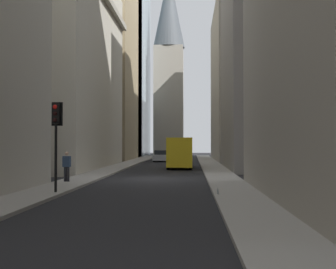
% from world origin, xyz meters
% --- Properties ---
extents(ground_plane, '(135.00, 135.00, 0.00)m').
position_xyz_m(ground_plane, '(0.00, 0.00, 0.00)').
color(ground_plane, black).
extents(sidewalk_right, '(90.00, 2.20, 0.14)m').
position_xyz_m(sidewalk_right, '(0.00, 4.50, 0.07)').
color(sidewalk_right, gray).
rests_on(sidewalk_right, ground_plane).
extents(sidewalk_left, '(90.00, 2.20, 0.14)m').
position_xyz_m(sidewalk_left, '(0.00, -4.50, 0.07)').
color(sidewalk_left, gray).
rests_on(sidewalk_left, ground_plane).
extents(building_left_midfar, '(12.77, 10.00, 24.73)m').
position_xyz_m(building_left_midfar, '(9.91, -10.60, 12.37)').
color(building_left_midfar, gray).
rests_on(building_left_midfar, ground_plane).
extents(building_left_far, '(18.85, 10.00, 20.67)m').
position_xyz_m(building_left_far, '(28.45, -10.60, 10.34)').
color(building_left_far, '#A8A091').
rests_on(building_left_far, ground_plane).
extents(building_right_far, '(16.78, 10.00, 30.73)m').
position_xyz_m(building_right_far, '(29.89, 10.60, 15.37)').
color(building_right_far, '#9E8966').
rests_on(building_right_far, ground_plane).
extents(building_right_midfar, '(18.80, 10.50, 18.82)m').
position_xyz_m(building_right_midfar, '(10.23, 10.59, 9.42)').
color(building_right_midfar, beige).
rests_on(building_right_midfar, ground_plane).
extents(church_spire, '(5.72, 5.72, 33.84)m').
position_xyz_m(church_spire, '(45.57, 1.57, 17.71)').
color(church_spire, gray).
rests_on(church_spire, ground_plane).
extents(delivery_truck, '(6.46, 2.25, 2.84)m').
position_xyz_m(delivery_truck, '(10.93, -1.40, 1.46)').
color(delivery_truck, yellow).
rests_on(delivery_truck, ground_plane).
extents(sedan_silver, '(4.30, 1.78, 1.42)m').
position_xyz_m(sedan_silver, '(24.34, 1.40, 0.66)').
color(sedan_silver, '#B7BABF').
rests_on(sedan_silver, ground_plane).
extents(traffic_light_foreground, '(0.43, 0.52, 4.14)m').
position_xyz_m(traffic_light_foreground, '(-8.55, 3.78, 3.18)').
color(traffic_light_foreground, black).
rests_on(traffic_light_foreground, sidewalk_right).
extents(pedestrian, '(0.26, 0.44, 1.74)m').
position_xyz_m(pedestrian, '(-3.63, 4.82, 1.09)').
color(pedestrian, black).
rests_on(pedestrian, sidewalk_right).
extents(discarded_bottle, '(0.07, 0.07, 0.27)m').
position_xyz_m(discarded_bottle, '(-8.85, -3.58, 0.25)').
color(discarded_bottle, '#999EA3').
rests_on(discarded_bottle, sidewalk_left).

